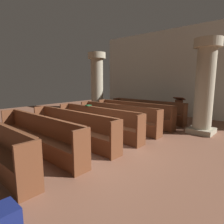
{
  "coord_description": "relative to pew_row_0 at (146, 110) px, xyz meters",
  "views": [
    {
      "loc": [
        3.99,
        -3.86,
        1.9
      ],
      "look_at": [
        -0.51,
        1.2,
        0.75
      ],
      "focal_mm": 30.76,
      "sensor_mm": 36.0,
      "label": 1
    }
  ],
  "objects": [
    {
      "name": "ground_plane",
      "position": [
        0.71,
        -3.85,
        -0.49
      ],
      "size": [
        19.2,
        19.2,
        0.0
      ],
      "primitive_type": "plane",
      "color": "brown"
    },
    {
      "name": "pew_row_3",
      "position": [
        0.0,
        -3.21,
        0.0
      ],
      "size": [
        3.7,
        0.46,
        0.94
      ],
      "color": "brown",
      "rests_on": "ground"
    },
    {
      "name": "pillar_aisle_side",
      "position": [
        2.65,
        -0.58,
        1.2
      ],
      "size": [
        0.9,
        0.9,
        3.26
      ],
      "color": "#9F967E",
      "rests_on": "ground"
    },
    {
      "name": "pillar_far_side",
      "position": [
        -2.6,
        -0.68,
        1.2
      ],
      "size": [
        0.9,
        0.9,
        3.26
      ],
      "color": "#9F967E",
      "rests_on": "ground"
    },
    {
      "name": "lectern",
      "position": [
        1.05,
        1.2,
        -0.04
      ],
      "size": [
        0.48,
        0.45,
        1.08
      ],
      "color": "#562B1A",
      "rests_on": "ground"
    },
    {
      "name": "pew_row_2",
      "position": [
        0.0,
        -2.14,
        0.0
      ],
      "size": [
        3.7,
        0.47,
        0.94
      ],
      "color": "brown",
      "rests_on": "ground"
    },
    {
      "name": "kneeler_box_navy",
      "position": [
        2.18,
        -6.96,
        -0.36
      ],
      "size": [
        0.39,
        0.28,
        0.27
      ],
      "primitive_type": "cube",
      "color": "navy",
      "rests_on": "ground"
    },
    {
      "name": "pew_row_4",
      "position": [
        0.0,
        -4.28,
        0.0
      ],
      "size": [
        3.7,
        0.46,
        0.94
      ],
      "color": "brown",
      "rests_on": "ground"
    },
    {
      "name": "pew_row_5",
      "position": [
        0.0,
        -5.36,
        0.0
      ],
      "size": [
        3.7,
        0.47,
        0.94
      ],
      "color": "brown",
      "rests_on": "ground"
    },
    {
      "name": "back_wall",
      "position": [
        0.71,
        2.23,
        1.76
      ],
      "size": [
        10.0,
        0.16,
        4.5
      ],
      "primitive_type": "cube",
      "color": "silver",
      "rests_on": "ground"
    },
    {
      "name": "hymn_book",
      "position": [
        -0.64,
        -3.03,
        0.46
      ],
      "size": [
        0.15,
        0.21,
        0.03
      ],
      "primitive_type": "cube",
      "color": "#194723",
      "rests_on": "pew_row_3"
    },
    {
      "name": "pew_row_0",
      "position": [
        0.0,
        0.0,
        0.0
      ],
      "size": [
        3.7,
        0.47,
        0.94
      ],
      "color": "brown",
      "rests_on": "ground"
    },
    {
      "name": "pew_row_1",
      "position": [
        0.0,
        -1.07,
        0.0
      ],
      "size": [
        3.7,
        0.46,
        0.94
      ],
      "color": "brown",
      "rests_on": "ground"
    }
  ]
}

